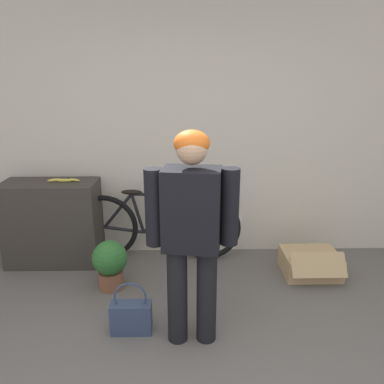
% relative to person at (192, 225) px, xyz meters
% --- Properties ---
extents(wall_back, '(8.00, 0.07, 2.60)m').
position_rel_person_xyz_m(wall_back, '(-0.00, 1.54, 0.37)').
color(wall_back, beige).
rests_on(wall_back, ground_plane).
extents(side_shelf, '(0.95, 0.44, 0.88)m').
position_rel_person_xyz_m(side_shelf, '(-1.43, 1.27, -0.49)').
color(side_shelf, '#38332D').
rests_on(side_shelf, ground_plane).
extents(person, '(0.64, 0.32, 1.58)m').
position_rel_person_xyz_m(person, '(0.00, 0.00, 0.00)').
color(person, black).
rests_on(person, ground_plane).
extents(bicycle, '(1.81, 0.46, 0.79)m').
position_rel_person_xyz_m(bicycle, '(-0.36, 1.32, -0.55)').
color(bicycle, black).
rests_on(bicycle, ground_plane).
extents(banana, '(0.34, 0.09, 0.03)m').
position_rel_person_xyz_m(banana, '(-1.27, 1.28, -0.03)').
color(banana, '#EAD64C').
rests_on(banana, side_shelf).
extents(handbag, '(0.31, 0.13, 0.43)m').
position_rel_person_xyz_m(handbag, '(-0.47, 0.08, -0.79)').
color(handbag, '#334260').
rests_on(handbag, ground_plane).
extents(cardboard_box, '(0.54, 0.53, 0.31)m').
position_rel_person_xyz_m(cardboard_box, '(1.21, 0.96, -0.82)').
color(cardboard_box, tan).
rests_on(cardboard_box, ground_plane).
extents(potted_plant, '(0.32, 0.32, 0.47)m').
position_rel_person_xyz_m(potted_plant, '(-0.74, 0.72, -0.67)').
color(potted_plant, brown).
rests_on(potted_plant, ground_plane).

